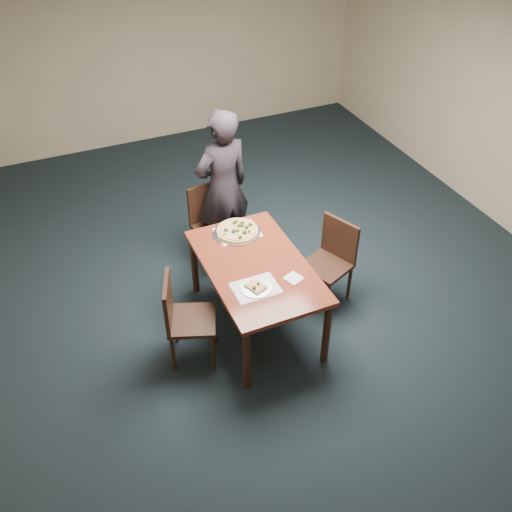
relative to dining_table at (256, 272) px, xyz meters
name	(u,v)px	position (x,y,z in m)	size (l,w,h in m)	color
ground	(282,293)	(0.42, 0.29, -0.66)	(8.00, 8.00, 0.00)	black
room_shell	(287,145)	(0.42, 0.29, 1.08)	(8.00, 8.00, 8.00)	tan
dining_table	(256,272)	(0.00, 0.00, 0.00)	(0.90, 1.50, 0.75)	#5C1E12
chair_far	(212,220)	(-0.03, 1.15, -0.14)	(0.49, 0.49, 0.91)	black
chair_left	(183,316)	(-0.77, -0.13, -0.14)	(0.54, 0.54, 0.91)	black
chair_right	(332,257)	(0.85, 0.06, -0.14)	(0.55, 0.55, 0.91)	black
diner	(223,188)	(0.13, 1.17, 0.22)	(0.64, 0.42, 1.75)	black
placemat_main	(237,232)	(0.03, 0.53, 0.09)	(0.42, 0.32, 0.00)	white
placemat_near	(256,288)	(-0.13, -0.29, 0.09)	(0.40, 0.30, 0.00)	white
pizza_pan	(238,230)	(0.03, 0.53, 0.12)	(0.45, 0.45, 0.07)	silver
slice_plate_near	(256,287)	(-0.13, -0.29, 0.11)	(0.28, 0.28, 0.06)	silver
slice_plate_far	(227,234)	(-0.08, 0.53, 0.10)	(0.28, 0.28, 0.06)	silver
napkin	(294,278)	(0.23, -0.31, 0.09)	(0.14, 0.14, 0.01)	white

